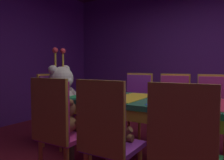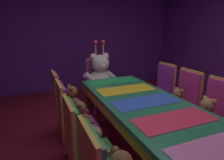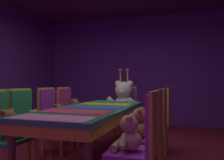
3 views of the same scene
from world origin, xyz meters
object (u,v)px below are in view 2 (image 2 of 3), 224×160
teddy_left_1 (95,142)px  throne_chair (98,79)px  chair_left_2 (68,115)px  chair_right_1 (215,111)px  chair_left_3 (62,100)px  teddy_right_2 (177,100)px  chair_left_1 (80,143)px  chair_right_3 (162,87)px  teddy_right_1 (206,113)px  teddy_left_3 (72,98)px  banquet_table (145,109)px  teddy_left_2 (81,114)px  chair_right_2 (185,97)px  king_teddy_bear (101,74)px

teddy_left_1 → throne_chair: size_ratio=0.28×
chair_left_2 → chair_right_1: (1.62, -0.56, 0.00)m
chair_left_3 → teddy_right_2: 1.59m
chair_left_1 → chair_right_3: bearing=32.8°
chair_left_2 → teddy_right_1: size_ratio=2.84×
chair_left_1 → chair_right_3: same height
teddy_left_1 → teddy_left_3: (0.02, 1.10, 0.03)m
teddy_left_3 → chair_right_3: 1.49m
banquet_table → teddy_left_2: bearing=156.7°
teddy_left_2 → chair_right_3: 1.58m
throne_chair → teddy_right_2: bearing=24.6°
chair_left_3 → teddy_left_3: (0.15, 0.00, 0.00)m
teddy_right_1 → teddy_left_1: bearing=0.8°
chair_right_2 → teddy_right_2: (-0.14, 0.00, -0.01)m
teddy_left_2 → king_teddy_bear: size_ratio=0.34×
teddy_right_2 → teddy_left_3: bearing=-23.5°
banquet_table → chair_left_1: bearing=-160.9°
teddy_right_1 → teddy_right_2: bearing=-90.9°
chair_left_3 → teddy_left_2: bearing=-75.2°
teddy_left_2 → chair_right_1: size_ratio=0.31×
king_teddy_bear → chair_left_1: bearing=-24.8°
chair_left_3 → chair_right_2: 1.72m
chair_left_3 → chair_right_1: (1.62, -1.08, 0.00)m
chair_left_2 → king_teddy_bear: 1.48m
chair_left_1 → teddy_left_3: size_ratio=2.85×
chair_left_3 → teddy_left_3: 0.15m
teddy_left_3 → teddy_right_2: 1.45m
chair_left_1 → chair_right_1: 1.63m
chair_right_3 → throne_chair: size_ratio=1.00×
banquet_table → throne_chair: throne_chair is taller
teddy_left_2 → teddy_right_1: 1.45m
king_teddy_bear → chair_left_3: bearing=-49.4°
throne_chair → chair_left_2: bearing=-30.6°
teddy_right_2 → teddy_left_2: bearing=-2.5°
chair_left_1 → teddy_left_1: bearing=-0.0°
teddy_left_1 → chair_left_2: 0.60m
teddy_left_3 → teddy_right_1: 1.71m
chair_right_1 → teddy_right_1: (-0.15, 0.00, 0.00)m
teddy_left_2 → chair_left_2: bearing=-180.0°
teddy_left_2 → teddy_left_3: (0.01, 0.52, 0.02)m
teddy_left_3 → chair_right_1: chair_right_1 is taller
chair_left_2 → teddy_left_3: (0.15, 0.52, 0.00)m
throne_chair → teddy_left_3: bearing=-37.6°
chair_left_3 → teddy_right_2: chair_left_3 is taller
chair_left_1 → teddy_left_2: size_ratio=3.27×
teddy_left_3 → chair_right_2: bearing=-21.4°
chair_right_3 → teddy_left_1: bearing=35.2°
chair_right_3 → teddy_right_1: bearing=80.9°
banquet_table → chair_right_1: bearing=-18.5°
chair_left_1 → chair_right_2: 1.72m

